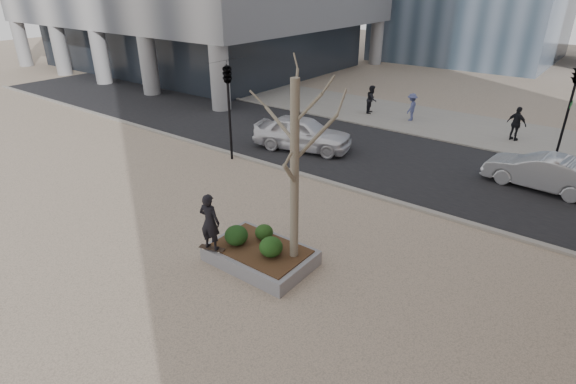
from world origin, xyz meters
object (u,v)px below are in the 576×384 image
Objects in this scene: planter at (261,256)px; skateboarder at (210,222)px; skateboard at (212,249)px; police_car at (303,133)px.

skateboarder is (-1.10, -0.88, 1.17)m from planter.
skateboard is 0.16× the size of police_car.
planter is 1.83m from skateboarder.
skateboarder reaches higher than police_car.
planter is 0.63× the size of police_car.
skateboard is 10.18m from police_car.
skateboarder is at bearing -141.34° from planter.
skateboard is (-1.10, -0.88, 0.26)m from planter.
planter is 9.85m from police_car.
planter is 3.85× the size of skateboard.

